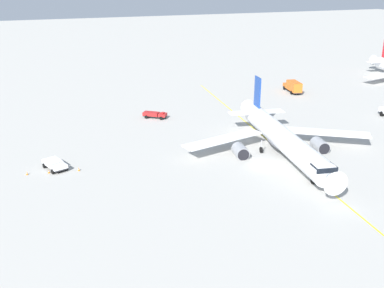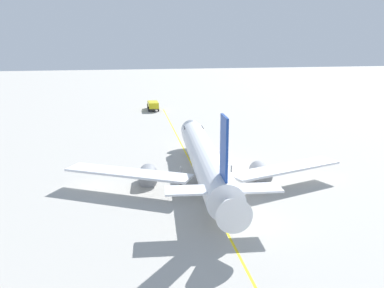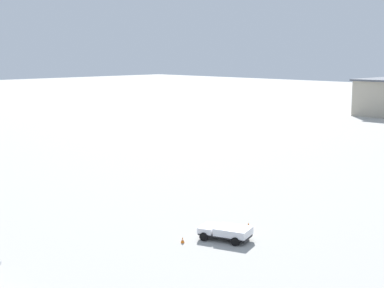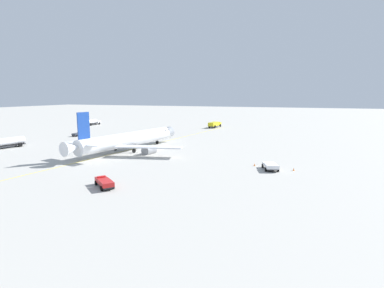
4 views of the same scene
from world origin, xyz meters
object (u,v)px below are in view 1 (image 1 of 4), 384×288
at_px(safety_cone_mid, 49,171).
at_px(safety_cone_far, 27,173).
at_px(airliner_main, 282,139).
at_px(catering_truck_truck, 293,86).
at_px(safety_cone_near, 79,169).
at_px(ops_pickup_truck, 155,115).
at_px(pushback_tug_truck, 55,164).

distance_m(safety_cone_mid, safety_cone_far, 3.33).
height_order(airliner_main, safety_cone_far, airliner_main).
xyz_separation_m(catering_truck_truck, safety_cone_mid, (-66.64, -31.79, -1.39)).
bearing_deg(safety_cone_mid, airliner_main, -9.32).
relative_size(airliner_main, safety_cone_near, 70.28).
distance_m(airliner_main, safety_cone_mid, 39.54).
distance_m(airliner_main, safety_cone_far, 42.87).
bearing_deg(safety_cone_mid, safety_cone_far, 169.92).
relative_size(airliner_main, safety_cone_mid, 70.28).
bearing_deg(catering_truck_truck, safety_cone_mid, 128.52).
height_order(ops_pickup_truck, pushback_tug_truck, ops_pickup_truck).
relative_size(pushback_tug_truck, safety_cone_mid, 9.59).
bearing_deg(pushback_tug_truck, ops_pickup_truck, 113.20).
bearing_deg(safety_cone_far, safety_cone_mid, -10.08).
distance_m(ops_pickup_truck, safety_cone_far, 35.80).
xyz_separation_m(pushback_tug_truck, safety_cone_near, (3.49, -2.29, -0.53)).
distance_m(safety_cone_near, safety_cone_far, 7.99).
xyz_separation_m(airliner_main, safety_cone_far, (-42.22, 6.98, -2.55)).
relative_size(airliner_main, safety_cone_far, 70.28).
xyz_separation_m(airliner_main, safety_cone_mid, (-38.93, 6.39, -2.55)).
xyz_separation_m(airliner_main, safety_cone_near, (-34.35, 5.58, -2.55)).
height_order(catering_truck_truck, ops_pickup_truck, catering_truck_truck).
distance_m(ops_pickup_truck, safety_cone_mid, 33.68).
bearing_deg(safety_cone_far, airliner_main, -9.38).
bearing_deg(airliner_main, safety_cone_far, -88.86).
height_order(safety_cone_near, safety_cone_far, same).
bearing_deg(ops_pickup_truck, airliner_main, -25.66).
height_order(safety_cone_mid, safety_cone_far, same).
xyz_separation_m(airliner_main, catering_truck_truck, (27.71, 38.18, -1.15)).
distance_m(catering_truck_truck, safety_cone_mid, 73.85).
bearing_deg(safety_cone_mid, catering_truck_truck, 25.50).
distance_m(airliner_main, ops_pickup_truck, 32.42).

